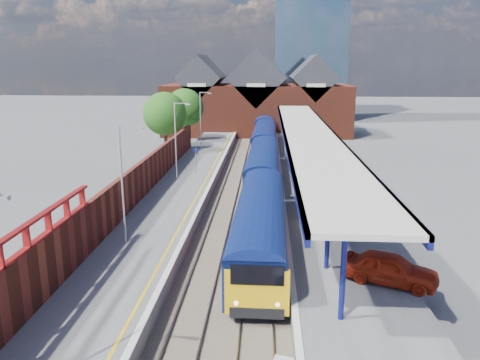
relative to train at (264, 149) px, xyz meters
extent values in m
plane|color=#5B5B5E|center=(-1.49, -1.51, -2.12)|extent=(240.00, 240.00, 0.00)
cube|color=#473D33|center=(-1.49, -11.51, -2.09)|extent=(6.00, 76.00, 0.06)
cube|color=slate|center=(-3.71, -11.51, -2.00)|extent=(0.07, 76.00, 0.14)
cube|color=slate|center=(-2.27, -11.51, -2.00)|extent=(0.07, 76.00, 0.14)
cube|color=slate|center=(-0.71, -11.51, -2.00)|extent=(0.07, 76.00, 0.14)
cube|color=slate|center=(0.73, -11.51, -2.00)|extent=(0.07, 76.00, 0.14)
cube|color=#565659|center=(-6.99, -11.51, -1.62)|extent=(5.00, 76.00, 1.00)
cube|color=#565659|center=(4.51, -11.51, -1.62)|extent=(6.00, 76.00, 1.00)
cube|color=silver|center=(-4.64, -11.51, -1.10)|extent=(0.30, 76.00, 0.05)
cube|color=silver|center=(1.66, -11.51, -1.10)|extent=(0.30, 76.00, 0.05)
cube|color=yellow|center=(-5.24, -11.51, -1.12)|extent=(0.14, 76.00, 0.01)
cube|color=navy|center=(0.01, -24.78, -0.22)|extent=(3.06, 16.04, 2.50)
cube|color=navy|center=(0.01, -24.78, 1.03)|extent=(3.06, 16.04, 0.60)
cube|color=navy|center=(0.01, -8.18, -0.22)|extent=(3.06, 16.04, 2.50)
cube|color=navy|center=(0.01, -8.18, 1.03)|extent=(3.06, 16.04, 0.60)
cube|color=navy|center=(0.01, 8.42, -0.22)|extent=(3.06, 16.04, 2.50)
cube|color=navy|center=(0.01, 8.42, 1.03)|extent=(3.06, 16.04, 0.60)
cube|color=navy|center=(0.01, 25.02, -0.22)|extent=(3.06, 16.04, 2.50)
cube|color=navy|center=(0.01, 25.02, 1.03)|extent=(3.06, 16.04, 0.60)
cube|color=black|center=(-1.41, 0.12, 0.23)|extent=(0.04, 60.54, 0.70)
cube|color=#D4570D|center=(-1.42, 0.12, -0.57)|extent=(0.03, 55.27, 0.30)
cube|color=red|center=(-1.43, 0.12, -0.82)|extent=(0.03, 55.27, 0.30)
cube|color=#F2B20C|center=(0.01, -32.70, -0.42)|extent=(2.82, 0.35, 2.10)
cube|color=black|center=(0.01, -32.80, 0.43)|extent=(2.30, 0.20, 0.90)
cube|color=black|center=(0.01, -30.38, -1.82)|extent=(2.00, 2.40, 0.60)
cube|color=black|center=(0.01, 30.62, -1.82)|extent=(2.00, 2.40, 0.60)
cylinder|color=navy|center=(3.51, -33.51, 0.98)|extent=(0.24, 0.24, 4.20)
cylinder|color=navy|center=(3.51, -28.51, 0.98)|extent=(0.24, 0.24, 4.20)
cylinder|color=navy|center=(3.51, -23.51, 0.98)|extent=(0.24, 0.24, 4.20)
cylinder|color=navy|center=(3.51, -18.51, 0.98)|extent=(0.24, 0.24, 4.20)
cylinder|color=navy|center=(3.51, -13.51, 0.98)|extent=(0.24, 0.24, 4.20)
cylinder|color=navy|center=(3.51, -8.51, 0.98)|extent=(0.24, 0.24, 4.20)
cylinder|color=navy|center=(3.51, -3.51, 0.98)|extent=(0.24, 0.24, 4.20)
cylinder|color=navy|center=(3.51, 1.49, 0.98)|extent=(0.24, 0.24, 4.20)
cylinder|color=navy|center=(3.51, 6.49, 0.98)|extent=(0.24, 0.24, 4.20)
cylinder|color=navy|center=(3.51, 11.49, 0.98)|extent=(0.24, 0.24, 4.20)
cube|color=beige|center=(4.01, -9.51, 3.23)|extent=(4.50, 52.00, 0.25)
cube|color=navy|center=(1.86, -9.51, 3.08)|extent=(0.20, 52.00, 0.55)
cube|color=navy|center=(6.16, -9.51, 3.08)|extent=(0.20, 52.00, 0.55)
cube|color=#A5A8AA|center=(-6.79, -39.51, 5.68)|extent=(0.45, 0.18, 0.12)
cylinder|color=#A5A8AA|center=(-7.99, -25.51, 2.38)|extent=(0.12, 0.12, 7.00)
cube|color=#A5A8AA|center=(-7.39, -25.51, 5.78)|extent=(1.20, 0.08, 0.08)
cube|color=#A5A8AA|center=(-6.79, -25.51, 5.68)|extent=(0.45, 0.18, 0.12)
cylinder|color=#A5A8AA|center=(-7.99, -9.51, 2.38)|extent=(0.12, 0.12, 7.00)
cube|color=#A5A8AA|center=(-7.39, -9.51, 5.78)|extent=(1.20, 0.08, 0.08)
cube|color=#A5A8AA|center=(-6.79, -9.51, 5.68)|extent=(0.45, 0.18, 0.12)
cylinder|color=#A5A8AA|center=(-7.99, 6.49, 2.38)|extent=(0.12, 0.12, 7.00)
cube|color=#A5A8AA|center=(-7.39, 6.49, 5.78)|extent=(1.20, 0.08, 0.08)
cube|color=#A5A8AA|center=(-6.79, 6.49, 5.68)|extent=(0.45, 0.18, 0.12)
cylinder|color=#A5A8AA|center=(-6.49, -7.51, 0.13)|extent=(0.08, 0.08, 2.50)
cube|color=#0C194C|center=(-6.49, -7.51, 1.18)|extent=(0.55, 0.06, 0.35)
cube|color=maroon|center=(-9.59, -17.51, 0.28)|extent=(0.35, 50.00, 2.80)
cube|color=maroon|center=(-9.59, -34.51, 2.68)|extent=(0.30, 15.00, 0.12)
cube|color=maroon|center=(-9.59, -34.51, 1.73)|extent=(0.30, 15.00, 0.12)
cube|color=maroon|center=(-9.59, -35.51, 2.18)|extent=(0.30, 0.12, 1.00)
cube|color=maroon|center=(-9.59, -33.51, 2.18)|extent=(0.30, 0.12, 1.00)
cube|color=maroon|center=(-9.59, -31.51, 2.18)|extent=(0.30, 0.12, 1.00)
cube|color=maroon|center=(-9.59, -29.51, 2.18)|extent=(0.30, 0.12, 1.00)
cube|color=maroon|center=(-9.59, -27.51, 2.18)|extent=(0.30, 0.12, 1.00)
cube|color=maroon|center=(-1.49, 26.49, 1.88)|extent=(30.00, 12.00, 8.00)
cube|color=#232328|center=(-10.49, 26.49, 7.08)|extent=(7.13, 12.00, 7.13)
cube|color=#232328|center=(-1.49, 26.49, 7.08)|extent=(9.16, 12.00, 9.16)
cube|color=#232328|center=(7.51, 26.49, 7.08)|extent=(7.13, 12.00, 7.13)
cube|color=beige|center=(-10.49, 20.44, 6.08)|extent=(2.80, 0.15, 0.50)
cube|color=beige|center=(-1.49, 20.44, 6.08)|extent=(2.80, 0.15, 0.50)
cube|color=beige|center=(7.51, 20.44, 6.08)|extent=(2.80, 0.15, 0.50)
cube|color=slate|center=(8.51, 48.49, 17.88)|extent=(14.00, 14.00, 40.00)
cylinder|color=#382314|center=(-11.99, 4.49, -0.12)|extent=(0.44, 0.44, 4.00)
sphere|color=#234E14|center=(-11.99, 4.49, 3.38)|extent=(5.20, 5.20, 5.20)
sphere|color=#234E14|center=(-11.19, 3.99, 2.68)|extent=(3.20, 3.20, 3.20)
cylinder|color=#382314|center=(-10.99, 12.49, -0.12)|extent=(0.44, 0.44, 4.00)
sphere|color=#234E14|center=(-10.99, 12.49, 3.38)|extent=(5.20, 5.20, 5.20)
sphere|color=#234E14|center=(-10.19, 11.99, 2.68)|extent=(3.20, 3.20, 3.20)
imported|color=#A6230D|center=(6.35, -30.03, -0.36)|extent=(4.81, 3.47, 1.52)
imported|color=#ABAAAF|center=(5.01, -20.97, -0.39)|extent=(4.70, 2.83, 1.46)
imported|color=black|center=(5.33, -15.56, -0.46)|extent=(4.90, 3.37, 1.32)
imported|color=navy|center=(5.38, -18.33, -0.54)|extent=(4.60, 3.26, 1.16)
camera|label=1|loc=(0.37, -51.21, 9.19)|focal=35.00mm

